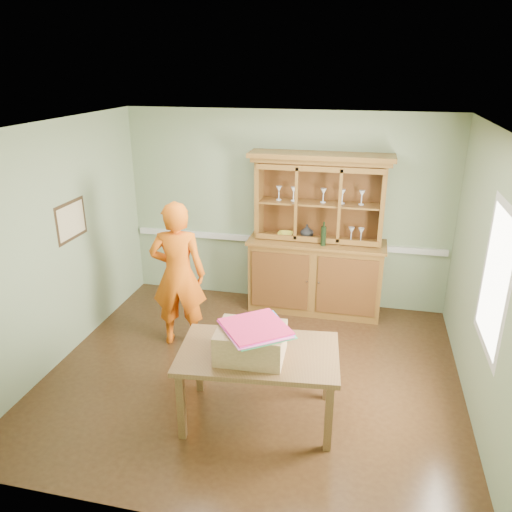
% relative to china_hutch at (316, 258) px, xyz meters
% --- Properties ---
extents(floor, '(4.50, 4.50, 0.00)m').
position_rel_china_hutch_xyz_m(floor, '(-0.48, -1.75, -0.77)').
color(floor, '#432B15').
rests_on(floor, ground).
extents(ceiling, '(4.50, 4.50, 0.00)m').
position_rel_china_hutch_xyz_m(ceiling, '(-0.48, -1.75, 1.93)').
color(ceiling, white).
rests_on(ceiling, wall_back).
extents(wall_back, '(4.50, 0.00, 4.50)m').
position_rel_china_hutch_xyz_m(wall_back, '(-0.48, 0.25, 0.58)').
color(wall_back, gray).
rests_on(wall_back, floor).
extents(wall_left, '(0.00, 4.00, 4.00)m').
position_rel_china_hutch_xyz_m(wall_left, '(-2.73, -1.75, 0.58)').
color(wall_left, gray).
rests_on(wall_left, floor).
extents(wall_right, '(0.00, 4.00, 4.00)m').
position_rel_china_hutch_xyz_m(wall_right, '(1.77, -1.75, 0.58)').
color(wall_right, gray).
rests_on(wall_right, floor).
extents(wall_front, '(4.50, 0.00, 4.50)m').
position_rel_china_hutch_xyz_m(wall_front, '(-0.48, -3.75, 0.58)').
color(wall_front, gray).
rests_on(wall_front, floor).
extents(chair_rail, '(4.41, 0.05, 0.08)m').
position_rel_china_hutch_xyz_m(chair_rail, '(-0.48, 0.22, 0.13)').
color(chair_rail, silver).
rests_on(chair_rail, wall_back).
extents(framed_map, '(0.03, 0.60, 0.46)m').
position_rel_china_hutch_xyz_m(framed_map, '(-2.71, -1.45, 0.78)').
color(framed_map, '#332414').
rests_on(framed_map, wall_left).
extents(window_panel, '(0.03, 0.96, 1.36)m').
position_rel_china_hutch_xyz_m(window_panel, '(1.75, -2.05, 0.73)').
color(window_panel, silver).
rests_on(window_panel, wall_right).
extents(china_hutch, '(1.86, 0.61, 2.19)m').
position_rel_china_hutch_xyz_m(china_hutch, '(0.00, 0.00, 0.00)').
color(china_hutch, brown).
rests_on(china_hutch, floor).
extents(dining_table, '(1.57, 1.04, 0.74)m').
position_rel_china_hutch_xyz_m(dining_table, '(-0.26, -2.45, -0.11)').
color(dining_table, brown).
rests_on(dining_table, floor).
extents(cardboard_box, '(0.63, 0.51, 0.28)m').
position_rel_china_hutch_xyz_m(cardboard_box, '(-0.31, -2.55, 0.12)').
color(cardboard_box, tan).
rests_on(cardboard_box, dining_table).
extents(kite_stack, '(0.73, 0.73, 0.04)m').
position_rel_china_hutch_xyz_m(kite_stack, '(-0.26, -2.56, 0.28)').
color(kite_stack, '#3AC679').
rests_on(kite_stack, cardboard_box).
extents(person, '(0.73, 0.55, 1.80)m').
position_rel_china_hutch_xyz_m(person, '(-1.51, -1.26, 0.13)').
color(person, orange).
rests_on(person, floor).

